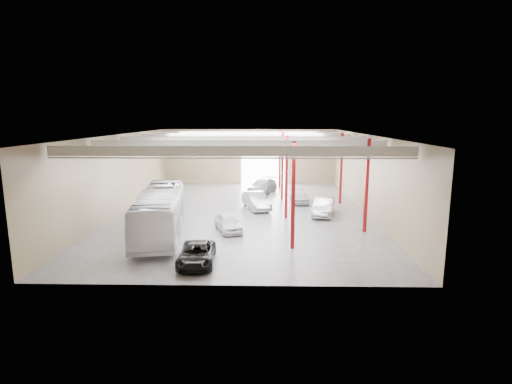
{
  "coord_description": "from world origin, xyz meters",
  "views": [
    {
      "loc": [
        1.95,
        -35.17,
        8.47
      ],
      "look_at": [
        1.23,
        -1.65,
        2.2
      ],
      "focal_mm": 28.0,
      "sensor_mm": 36.0,
      "label": 1
    }
  ],
  "objects_px": {
    "car_row_c": "(263,186)",
    "car_right_far": "(299,196)",
    "car_right_near": "(323,207)",
    "coach_bus": "(160,212)",
    "car_row_a": "(228,222)",
    "car_row_b": "(256,201)",
    "black_sedan": "(197,254)"
  },
  "relations": [
    {
      "from": "car_row_b",
      "to": "car_right_near",
      "type": "distance_m",
      "value": 6.41
    },
    {
      "from": "coach_bus",
      "to": "car_right_near",
      "type": "bearing_deg",
      "value": 16.75
    },
    {
      "from": "black_sedan",
      "to": "car_row_c",
      "type": "relative_size",
      "value": 0.78
    },
    {
      "from": "black_sedan",
      "to": "car_right_near",
      "type": "bearing_deg",
      "value": 50.2
    },
    {
      "from": "black_sedan",
      "to": "car_right_near",
      "type": "xyz_separation_m",
      "value": [
        9.15,
        12.18,
        0.16
      ]
    },
    {
      "from": "car_row_c",
      "to": "coach_bus",
      "type": "bearing_deg",
      "value": -97.15
    },
    {
      "from": "black_sedan",
      "to": "car_right_far",
      "type": "xyz_separation_m",
      "value": [
        7.5,
        17.38,
        0.08
      ]
    },
    {
      "from": "coach_bus",
      "to": "car_right_far",
      "type": "height_order",
      "value": "coach_bus"
    },
    {
      "from": "car_row_c",
      "to": "car_right_far",
      "type": "relative_size",
      "value": 1.38
    },
    {
      "from": "car_row_b",
      "to": "car_row_a",
      "type": "bearing_deg",
      "value": -122.35
    },
    {
      "from": "black_sedan",
      "to": "car_row_a",
      "type": "height_order",
      "value": "car_row_a"
    },
    {
      "from": "coach_bus",
      "to": "car_row_c",
      "type": "distance_m",
      "value": 17.75
    },
    {
      "from": "car_row_a",
      "to": "car_row_c",
      "type": "distance_m",
      "value": 15.42
    },
    {
      "from": "car_right_near",
      "to": "car_right_far",
      "type": "height_order",
      "value": "car_right_near"
    },
    {
      "from": "car_right_near",
      "to": "car_right_far",
      "type": "xyz_separation_m",
      "value": [
        -1.65,
        5.2,
        -0.08
      ]
    },
    {
      "from": "coach_bus",
      "to": "car_row_c",
      "type": "height_order",
      "value": "coach_bus"
    },
    {
      "from": "car_row_c",
      "to": "car_row_a",
      "type": "bearing_deg",
      "value": -81.8
    },
    {
      "from": "car_row_a",
      "to": "car_row_c",
      "type": "xyz_separation_m",
      "value": [
        2.52,
        15.21,
        0.15
      ]
    },
    {
      "from": "coach_bus",
      "to": "car_row_a",
      "type": "relative_size",
      "value": 3.09
    },
    {
      "from": "car_row_a",
      "to": "car_right_near",
      "type": "xyz_separation_m",
      "value": [
        7.93,
        5.18,
        0.1
      ]
    },
    {
      "from": "coach_bus",
      "to": "car_row_b",
      "type": "height_order",
      "value": "coach_bus"
    },
    {
      "from": "car_right_far",
      "to": "black_sedan",
      "type": "bearing_deg",
      "value": -115.63
    },
    {
      "from": "car_row_c",
      "to": "car_right_far",
      "type": "xyz_separation_m",
      "value": [
        3.75,
        -4.83,
        -0.12
      ]
    },
    {
      "from": "car_row_c",
      "to": "car_right_far",
      "type": "height_order",
      "value": "car_row_c"
    },
    {
      "from": "coach_bus",
      "to": "car_row_a",
      "type": "xyz_separation_m",
      "value": [
        4.91,
        0.89,
        -1.01
      ]
    },
    {
      "from": "car_right_far",
      "to": "car_right_near",
      "type": "bearing_deg",
      "value": -74.65
    },
    {
      "from": "black_sedan",
      "to": "car_row_a",
      "type": "xyz_separation_m",
      "value": [
        1.22,
        7.0,
        0.05
      ]
    },
    {
      "from": "car_row_a",
      "to": "car_right_far",
      "type": "xyz_separation_m",
      "value": [
        6.28,
        10.38,
        0.03
      ]
    },
    {
      "from": "car_row_a",
      "to": "car_right_near",
      "type": "height_order",
      "value": "car_right_near"
    },
    {
      "from": "car_right_near",
      "to": "car_right_far",
      "type": "bearing_deg",
      "value": 121.4
    },
    {
      "from": "car_row_a",
      "to": "car_row_b",
      "type": "relative_size",
      "value": 0.81
    },
    {
      "from": "coach_bus",
      "to": "black_sedan",
      "type": "xyz_separation_m",
      "value": [
        3.68,
        -6.11,
        -1.06
      ]
    }
  ]
}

